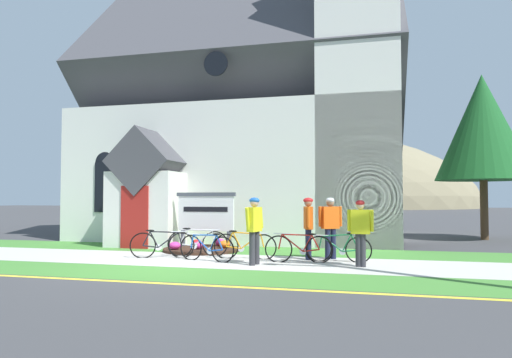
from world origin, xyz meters
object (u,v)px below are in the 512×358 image
Objects in this scene: bicycle_red at (299,248)px; cyclist_in_orange_jersey at (330,223)px; bicycle_black at (197,243)px; bicycle_blue at (245,246)px; bicycle_silver at (339,248)px; church_sign at (206,213)px; cyclist_in_white_jersey at (308,223)px; bicycle_green at (162,244)px; cyclist_in_blue_jersey at (360,228)px; bicycle_yellow at (207,248)px; roadside_conifer at (483,127)px; cyclist_in_red_jersey at (254,225)px.

cyclist_in_orange_jersey reaches higher than bicycle_red.
bicycle_black is 0.97× the size of bicycle_blue.
bicycle_blue is 2.46m from cyclist_in_orange_jersey.
church_sign is at bearing 157.59° from bicycle_silver.
church_sign reaches higher than cyclist_in_white_jersey.
church_sign is 2.40m from bicycle_green.
cyclist_in_blue_jersey is (1.58, -0.43, 0.58)m from bicycle_red.
bicycle_black is 1.02m from bicycle_green.
cyclist_in_blue_jersey reaches higher than bicycle_green.
church_sign is at bearing 110.73° from bicycle_yellow.
bicycle_black is 12.84m from roadside_conifer.
church_sign is 0.31× the size of roadside_conifer.
cyclist_in_red_jersey is (1.41, -0.36, 0.64)m from bicycle_yellow.
cyclist_in_orange_jersey is at bearing -17.81° from church_sign.
cyclist_in_red_jersey is at bearing -138.67° from cyclist_in_orange_jersey.
bicycle_black is at bearing -140.73° from roadside_conifer.
bicycle_silver is at bearing -124.07° from roadside_conifer.
bicycle_red is 1.41m from cyclist_in_red_jersey.
bicycle_red is at bearing 164.94° from cyclist_in_blue_jersey.
bicycle_silver is 1.14m from cyclist_in_blue_jersey.
roadside_conifer reaches higher than bicycle_blue.
bicycle_red is 2.47m from bicycle_yellow.
cyclist_in_red_jersey reaches higher than cyclist_in_blue_jersey.
cyclist_in_red_jersey is (-1.20, -1.29, 0.00)m from cyclist_in_white_jersey.
bicycle_black is 1.05× the size of cyclist_in_blue_jersey.
bicycle_yellow is at bearing -171.59° from bicycle_red.
cyclist_in_blue_jersey reaches higher than bicycle_silver.
cyclist_in_red_jersey is at bearing -133.06° from cyclist_in_white_jersey.
bicycle_blue is 1.05× the size of cyclist_in_orange_jersey.
bicycle_yellow is at bearing 179.08° from cyclist_in_blue_jersey.
church_sign is 1.16× the size of bicycle_blue.
bicycle_black is (0.34, -1.62, -0.81)m from church_sign.
cyclist_in_red_jersey reaches higher than bicycle_green.
cyclist_in_red_jersey is at bearing -13.65° from bicycle_green.
cyclist_in_red_jersey is (2.37, -2.90, -0.20)m from church_sign.
cyclist_in_white_jersey is (2.61, 0.92, 0.64)m from bicycle_yellow.
bicycle_silver is at bearing -22.41° from church_sign.
bicycle_green reaches higher than bicycle_blue.
bicycle_black is 4.07m from bicycle_silver.
bicycle_green is 4.93m from bicycle_silver.
bicycle_green is 1.06× the size of cyclist_in_blue_jersey.
bicycle_green is 4.16m from cyclist_in_white_jersey.
bicycle_black is 0.99× the size of bicycle_silver.
roadside_conifer reaches higher than cyclist_in_blue_jersey.
church_sign is 1.17× the size of bicycle_red.
bicycle_green is at bearing -141.10° from roadside_conifer.
bicycle_red is 1.74m from cyclist_in_blue_jersey.
cyclist_in_red_jersey is (0.54, -1.02, 0.63)m from bicycle_blue.
bicycle_yellow is 3.52m from bicycle_silver.
bicycle_blue is at bearing 117.83° from cyclist_in_red_jersey.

